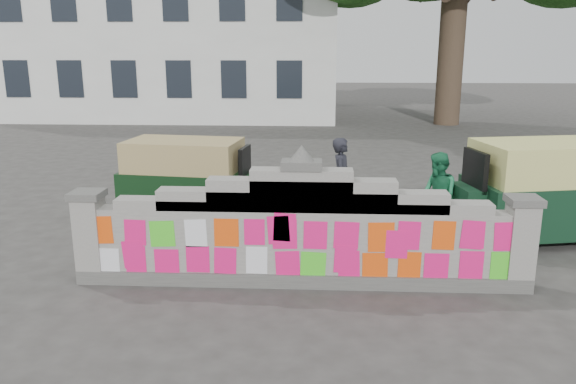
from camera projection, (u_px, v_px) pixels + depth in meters
The scene contains 8 objects.
ground at pixel (301, 284), 8.05m from camera, with size 100.00×100.00×0.00m, color #383533.
parapet_wall at pixel (301, 234), 7.86m from camera, with size 6.48×0.44×2.01m.
building at pixel (177, 34), 28.68m from camera, with size 16.00×10.00×8.90m.
cyclist_bike at pixel (341, 210), 10.15m from camera, with size 0.59×1.69×0.89m, color black.
cyclist_rider at pixel (341, 193), 10.07m from camera, with size 0.55×0.36×1.51m, color black.
pedestrian at pixel (437, 196), 9.81m from camera, with size 0.75×0.58×1.54m, color #227E4F.
rickshaw_left at pixel (188, 177), 11.16m from camera, with size 2.84×1.57×1.54m.
rickshaw_right at pixel (544, 190), 9.75m from camera, with size 3.22×1.94×1.73m.
Camera 1 is at (0.20, -7.48, 3.27)m, focal length 35.00 mm.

